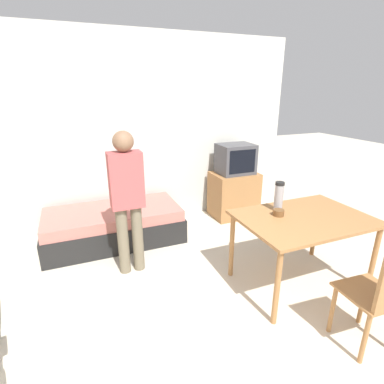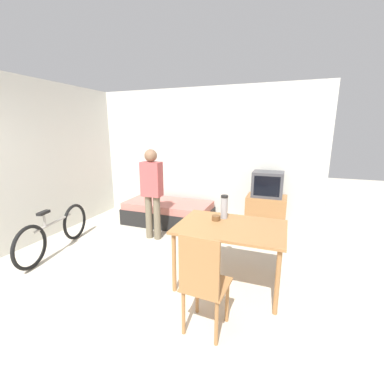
% 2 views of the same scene
% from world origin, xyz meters
% --- Properties ---
extents(wall_back, '(5.13, 0.06, 2.70)m').
position_xyz_m(wall_back, '(0.00, 3.56, 1.35)').
color(wall_back, silver).
rests_on(wall_back, ground_plane).
extents(daybed, '(1.77, 0.85, 0.46)m').
position_xyz_m(daybed, '(-0.34, 3.02, 0.23)').
color(daybed, black).
rests_on(daybed, ground_plane).
extents(tv, '(0.70, 0.52, 1.16)m').
position_xyz_m(tv, '(1.57, 3.18, 0.52)').
color(tv, '#9E6B3D').
rests_on(tv, ground_plane).
extents(dining_table, '(1.27, 0.89, 0.76)m').
position_xyz_m(dining_table, '(1.30, 1.35, 0.68)').
color(dining_table, '#9E6B3D').
rests_on(dining_table, ground_plane).
extents(wooden_chair, '(0.43, 0.43, 1.01)m').
position_xyz_m(wooden_chair, '(1.24, 0.44, 0.56)').
color(wooden_chair, '#9E6B3D').
rests_on(wooden_chair, ground_plane).
extents(person_standing, '(0.34, 0.21, 1.57)m').
position_xyz_m(person_standing, '(-0.26, 2.25, 0.91)').
color(person_standing, '#6B604C').
rests_on(person_standing, ground_plane).
extents(thermos_flask, '(0.09, 0.09, 0.31)m').
position_xyz_m(thermos_flask, '(1.15, 1.59, 0.93)').
color(thermos_flask, '#99999E').
rests_on(thermos_flask, dining_table).
extents(mate_bowl, '(0.11, 0.11, 0.06)m').
position_xyz_m(mate_bowl, '(1.08, 1.48, 0.79)').
color(mate_bowl, brown).
rests_on(mate_bowl, dining_table).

